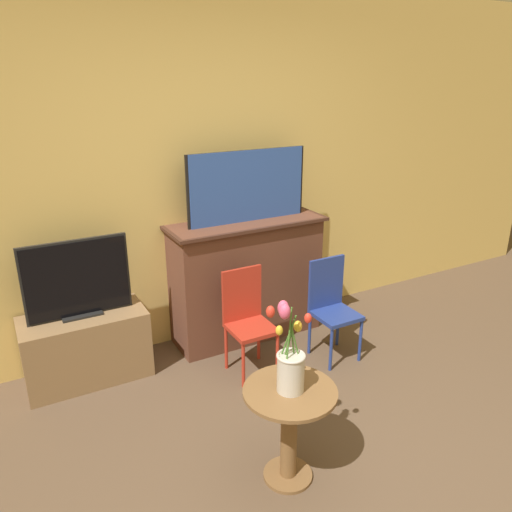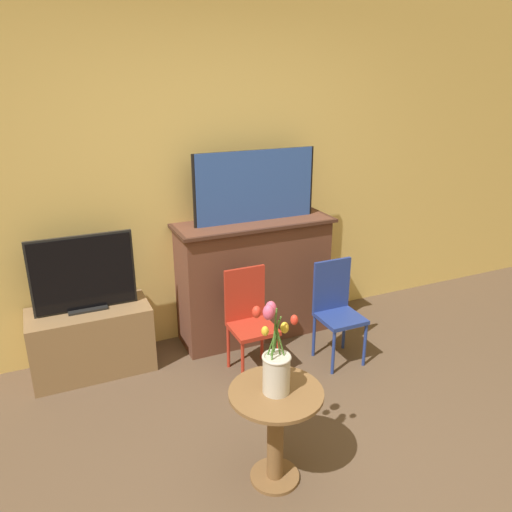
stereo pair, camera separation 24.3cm
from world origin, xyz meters
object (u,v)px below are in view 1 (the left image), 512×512
Objects in this scene: painting at (248,186)px; chair_blue at (331,303)px; chair_red at (247,316)px; vase_tulips at (290,361)px; tv_monitor at (77,280)px.

chair_blue is at bearing -56.28° from painting.
vase_tulips is at bearing -106.46° from chair_red.
chair_blue is (0.66, -0.12, 0.00)m from chair_red.
vase_tulips is (-0.57, -1.50, -0.54)m from painting.
chair_blue is at bearing 43.54° from vase_tulips.
tv_monitor reaches higher than chair_red.
painting reaches higher than chair_blue.
painting reaches higher than vase_tulips.
painting is 1.29× the size of chair_blue.
vase_tulips reaches higher than chair_blue.
tv_monitor is 1.39× the size of vase_tulips.
chair_red is at bearing 73.54° from vase_tulips.
tv_monitor is at bearing 116.65° from vase_tulips.
painting is 1.69m from vase_tulips.
vase_tulips is at bearing -63.35° from tv_monitor.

